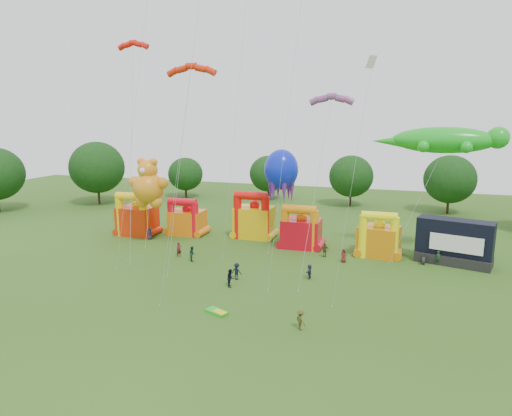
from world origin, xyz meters
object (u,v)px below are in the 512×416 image
(bouncy_castle_0, at_px, (136,218))
(spectator_0, at_px, (150,233))
(stage_trailer, at_px, (454,242))
(spectator_4, at_px, (325,250))
(teddy_bear_kite, at_px, (148,187))
(bouncy_castle_2, at_px, (254,220))
(gecko_kite, at_px, (424,187))
(octopus_kite, at_px, (280,181))

(bouncy_castle_0, xyz_separation_m, spectator_0, (3.13, -1.75, -1.55))
(stage_trailer, xyz_separation_m, spectator_4, (-14.46, -2.07, -1.64))
(teddy_bear_kite, bearing_deg, bouncy_castle_2, 31.48)
(stage_trailer, bearing_deg, bouncy_castle_0, 179.30)
(stage_trailer, distance_m, gecko_kite, 7.18)
(spectator_4, bearing_deg, gecko_kite, 165.26)
(bouncy_castle_0, xyz_separation_m, bouncy_castle_2, (16.47, 3.65, 0.14))
(bouncy_castle_2, height_order, teddy_bear_kite, teddy_bear_kite)
(bouncy_castle_2, relative_size, teddy_bear_kite, 0.58)
(stage_trailer, bearing_deg, spectator_4, -171.84)
(stage_trailer, height_order, gecko_kite, gecko_kite)
(spectator_4, bearing_deg, bouncy_castle_0, -36.02)
(teddy_bear_kite, relative_size, gecko_kite, 0.74)
(bouncy_castle_0, bearing_deg, teddy_bear_kite, -40.23)
(octopus_kite, xyz_separation_m, spectator_0, (-17.76, -2.71, -7.73))
(teddy_bear_kite, distance_m, spectator_4, 24.02)
(stage_trailer, height_order, teddy_bear_kite, teddy_bear_kite)
(bouncy_castle_0, bearing_deg, bouncy_castle_2, 12.50)
(bouncy_castle_0, distance_m, octopus_kite, 21.80)
(spectator_0, bearing_deg, stage_trailer, 9.20)
(octopus_kite, bearing_deg, spectator_0, -171.33)
(bouncy_castle_2, xyz_separation_m, spectator_4, (10.98, -6.24, -1.68))
(spectator_0, height_order, spectator_4, spectator_4)
(teddy_bear_kite, bearing_deg, gecko_kite, 7.12)
(octopus_kite, bearing_deg, teddy_bear_kite, -164.12)
(bouncy_castle_0, relative_size, bouncy_castle_2, 0.94)
(stage_trailer, xyz_separation_m, spectator_0, (-38.77, -1.24, -1.66))
(bouncy_castle_0, relative_size, gecko_kite, 0.40)
(spectator_0, bearing_deg, spectator_4, 5.41)
(teddy_bear_kite, height_order, gecko_kite, gecko_kite)
(bouncy_castle_0, relative_size, spectator_0, 3.73)
(gecko_kite, bearing_deg, bouncy_castle_0, -179.25)
(bouncy_castle_2, height_order, spectator_4, bouncy_castle_2)
(stage_trailer, relative_size, octopus_kite, 0.68)
(stage_trailer, height_order, octopus_kite, octopus_kite)
(bouncy_castle_0, height_order, bouncy_castle_2, bouncy_castle_2)
(bouncy_castle_0, distance_m, gecko_kite, 38.77)
(bouncy_castle_2, bearing_deg, stage_trailer, -9.30)
(stage_trailer, distance_m, teddy_bear_kite, 37.97)
(bouncy_castle_2, distance_m, stage_trailer, 25.77)
(bouncy_castle_0, height_order, gecko_kite, gecko_kite)
(bouncy_castle_0, height_order, spectator_4, bouncy_castle_0)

